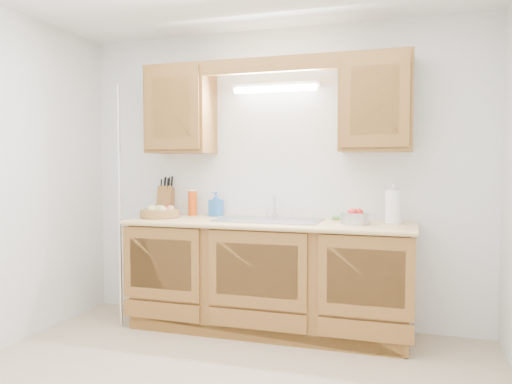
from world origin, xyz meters
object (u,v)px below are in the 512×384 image
at_px(fruit_basket, 160,212).
at_px(knife_block, 166,200).
at_px(paper_towel, 393,207).
at_px(apple_bowl, 355,217).

xyz_separation_m(fruit_basket, knife_block, (-0.08, 0.26, 0.08)).
height_order(paper_towel, apple_bowl, paper_towel).
bearing_deg(knife_block, paper_towel, -14.00).
bearing_deg(paper_towel, fruit_basket, -176.84).
height_order(fruit_basket, apple_bowl, apple_bowl).
bearing_deg(knife_block, fruit_basket, -83.01).
xyz_separation_m(knife_block, paper_towel, (2.00, -0.15, -0.00)).
xyz_separation_m(paper_towel, apple_bowl, (-0.28, -0.10, -0.08)).
height_order(knife_block, apple_bowl, knife_block).
bearing_deg(apple_bowl, fruit_basket, -179.81).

